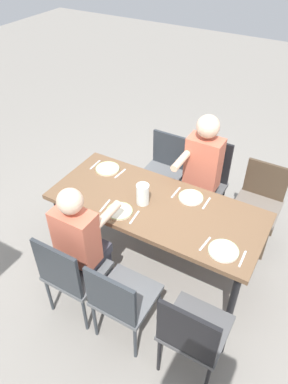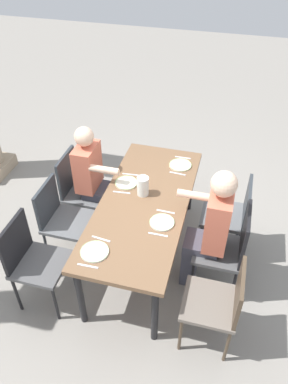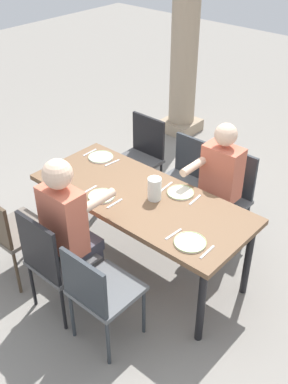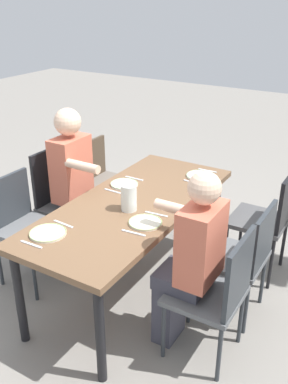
{
  "view_description": "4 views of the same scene",
  "coord_description": "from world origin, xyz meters",
  "px_view_note": "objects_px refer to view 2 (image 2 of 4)",
  "views": [
    {
      "loc": [
        -1.09,
        2.11,
        2.85
      ],
      "look_at": [
        0.09,
        0.06,
        0.91
      ],
      "focal_mm": 33.6,
      "sensor_mm": 36.0,
      "label": 1
    },
    {
      "loc": [
        -2.56,
        -0.69,
        3.08
      ],
      "look_at": [
        0.04,
        0.01,
        0.85
      ],
      "focal_mm": 35.03,
      "sensor_mm": 36.0,
      "label": 2
    },
    {
      "loc": [
        2.09,
        -2.34,
        2.9
      ],
      "look_at": [
        0.1,
        -0.07,
        0.88
      ],
      "focal_mm": 42.98,
      "sensor_mm": 36.0,
      "label": 3
    },
    {
      "loc": [
        2.41,
        1.55,
        2.18
      ],
      "look_at": [
        -0.03,
        0.08,
        0.86
      ],
      "focal_mm": 40.47,
      "sensor_mm": 36.0,
      "label": 4
    }
  ],
  "objects_px": {
    "plate_2": "(126,183)",
    "chair_west_north": "(31,258)",
    "plate_0": "(95,251)",
    "chair_mid_south": "(229,246)",
    "diner_woman_green": "(210,228)",
    "chair_west_south": "(220,301)",
    "chair_east_south": "(232,213)",
    "chair_east_north": "(79,187)",
    "plate_3": "(180,165)",
    "diner_man_white": "(94,178)",
    "chair_mid_north": "(61,216)",
    "plate_1": "(162,222)",
    "dining_table": "(144,208)",
    "water_pitcher": "(143,187)"
  },
  "relations": [
    {
      "from": "chair_west_south",
      "to": "chair_mid_north",
      "type": "relative_size",
      "value": 1.0
    },
    {
      "from": "diner_woman_green",
      "to": "water_pitcher",
      "type": "xyz_separation_m",
      "value": [
        0.26,
        0.68,
        0.12
      ]
    },
    {
      "from": "chair_mid_south",
      "to": "chair_east_north",
      "type": "xyz_separation_m",
      "value": [
        0.48,
        1.66,
        -0.03
      ]
    },
    {
      "from": "diner_man_white",
      "to": "plate_1",
      "type": "height_order",
      "value": "diner_man_white"
    },
    {
      "from": "dining_table",
      "to": "chair_east_north",
      "type": "height_order",
      "value": "chair_east_north"
    },
    {
      "from": "chair_east_south",
      "to": "water_pitcher",
      "type": "distance_m",
      "value": 0.95
    },
    {
      "from": "diner_man_white",
      "to": "plate_1",
      "type": "bearing_deg",
      "value": -123.2
    },
    {
      "from": "water_pitcher",
      "to": "plate_2",
      "type": "bearing_deg",
      "value": 60.86
    },
    {
      "from": "chair_mid_north",
      "to": "chair_east_south",
      "type": "distance_m",
      "value": 1.72
    },
    {
      "from": "plate_0",
      "to": "chair_east_north",
      "type": "bearing_deg",
      "value": 30.16
    },
    {
      "from": "diner_woman_green",
      "to": "plate_1",
      "type": "height_order",
      "value": "diner_woman_green"
    },
    {
      "from": "plate_0",
      "to": "chair_mid_south",
      "type": "bearing_deg",
      "value": -62.25
    },
    {
      "from": "plate_2",
      "to": "chair_west_north",
      "type": "bearing_deg",
      "value": 148.76
    },
    {
      "from": "plate_3",
      "to": "dining_table",
      "type": "bearing_deg",
      "value": 161.8
    },
    {
      "from": "chair_mid_south",
      "to": "chair_east_north",
      "type": "height_order",
      "value": "chair_mid_south"
    },
    {
      "from": "chair_west_south",
      "to": "chair_mid_south",
      "type": "relative_size",
      "value": 0.91
    },
    {
      "from": "chair_west_south",
      "to": "chair_east_south",
      "type": "relative_size",
      "value": 0.98
    },
    {
      "from": "chair_mid_south",
      "to": "diner_woman_green",
      "type": "height_order",
      "value": "diner_woman_green"
    },
    {
      "from": "chair_east_south",
      "to": "diner_woman_green",
      "type": "bearing_deg",
      "value": 158.93
    },
    {
      "from": "chair_mid_north",
      "to": "plate_0",
      "type": "bearing_deg",
      "value": -132.94
    },
    {
      "from": "diner_man_white",
      "to": "plate_0",
      "type": "xyz_separation_m",
      "value": [
        -1.03,
        -0.4,
        0.09
      ]
    },
    {
      "from": "chair_west_south",
      "to": "plate_1",
      "type": "xyz_separation_m",
      "value": [
        0.5,
        0.6,
        0.25
      ]
    },
    {
      "from": "chair_mid_north",
      "to": "chair_east_north",
      "type": "distance_m",
      "value": 0.48
    },
    {
      "from": "chair_east_south",
      "to": "plate_0",
      "type": "xyz_separation_m",
      "value": [
        -1.04,
        1.05,
        0.24
      ]
    },
    {
      "from": "water_pitcher",
      "to": "chair_east_north",
      "type": "bearing_deg",
      "value": 74.39
    },
    {
      "from": "chair_west_north",
      "to": "plate_2",
      "type": "xyz_separation_m",
      "value": [
        0.96,
        -0.58,
        0.23
      ]
    },
    {
      "from": "plate_2",
      "to": "water_pitcher",
      "type": "xyz_separation_m",
      "value": [
        -0.11,
        -0.2,
        0.08
      ]
    },
    {
      "from": "chair_west_north",
      "to": "chair_mid_north",
      "type": "distance_m",
      "value": 0.59
    },
    {
      "from": "chair_mid_south",
      "to": "plate_2",
      "type": "xyz_separation_m",
      "value": [
        0.37,
        1.08,
        0.23
      ]
    },
    {
      "from": "diner_woman_green",
      "to": "plate_3",
      "type": "xyz_separation_m",
      "value": [
        0.81,
        0.42,
        0.04
      ]
    },
    {
      "from": "dining_table",
      "to": "water_pitcher",
      "type": "bearing_deg",
      "value": 20.5
    },
    {
      "from": "chair_west_north",
      "to": "plate_3",
      "type": "height_order",
      "value": "chair_west_north"
    },
    {
      "from": "chair_east_north",
      "to": "plate_3",
      "type": "bearing_deg",
      "value": -72.28
    },
    {
      "from": "chair_west_south",
      "to": "chair_mid_south",
      "type": "height_order",
      "value": "chair_mid_south"
    },
    {
      "from": "diner_man_white",
      "to": "plate_0",
      "type": "distance_m",
      "value": 1.12
    },
    {
      "from": "diner_man_white",
      "to": "plate_2",
      "type": "height_order",
      "value": "diner_man_white"
    },
    {
      "from": "plate_2",
      "to": "chair_east_south",
      "type": "bearing_deg",
      "value": -84.29
    },
    {
      "from": "dining_table",
      "to": "plate_1",
      "type": "relative_size",
      "value": 8.6
    },
    {
      "from": "chair_mid_south",
      "to": "chair_east_north",
      "type": "relative_size",
      "value": 1.06
    },
    {
      "from": "chair_east_north",
      "to": "chair_east_south",
      "type": "xyz_separation_m",
      "value": [
        0.0,
        -1.65,
        0.01
      ]
    },
    {
      "from": "dining_table",
      "to": "chair_mid_north",
      "type": "xyz_separation_m",
      "value": [
        -0.15,
        0.83,
        -0.18
      ]
    },
    {
      "from": "chair_east_south",
      "to": "diner_man_white",
      "type": "xyz_separation_m",
      "value": [
        -0.0,
        1.46,
        0.15
      ]
    },
    {
      "from": "diner_man_white",
      "to": "chair_mid_south",
      "type": "bearing_deg",
      "value": -108.07
    },
    {
      "from": "chair_mid_north",
      "to": "chair_mid_south",
      "type": "height_order",
      "value": "chair_mid_south"
    },
    {
      "from": "chair_mid_north",
      "to": "chair_east_south",
      "type": "relative_size",
      "value": 0.99
    },
    {
      "from": "dining_table",
      "to": "plate_3",
      "type": "bearing_deg",
      "value": -18.2
    },
    {
      "from": "plate_1",
      "to": "water_pitcher",
      "type": "distance_m",
      "value": 0.44
    },
    {
      "from": "chair_west_south",
      "to": "plate_0",
      "type": "distance_m",
      "value": 1.08
    },
    {
      "from": "chair_east_south",
      "to": "plate_2",
      "type": "distance_m",
      "value": 1.1
    },
    {
      "from": "chair_east_north",
      "to": "dining_table",
      "type": "bearing_deg",
      "value": -111.83
    }
  ]
}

